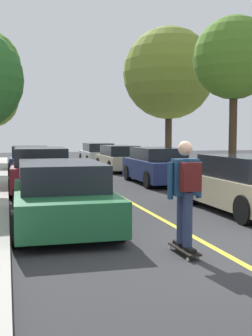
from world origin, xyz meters
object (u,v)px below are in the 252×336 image
Objects in this scene: parked_car_left_near at (41,170)px; fire_hydrant at (250,181)px; street_tree_right_nearest at (234,59)px; parked_car_left_far at (30,160)px; parked_car_right_nearest at (245,185)px; parked_car_left_nearest at (61,195)px; skateboard at (184,249)px; skateboarder at (186,188)px; parked_car_right_near at (158,166)px; parked_car_right_far at (119,158)px; parked_car_right_farthest at (98,154)px; street_tree_right_near at (169,74)px.

parked_car_left_near reaches higher than fire_hydrant.
fire_hydrant is at bearing -105.07° from street_tree_right_nearest.
parked_car_right_nearest is (4.56, -12.33, 0.02)m from parked_car_left_far.
parked_car_right_nearest is at bearing 6.12° from parked_car_left_nearest.
skateboard is 0.49× the size of skateboarder.
parked_car_right_near is at bearing -52.35° from parked_car_left_far.
parked_car_left_nearest is 1.05× the size of parked_car_right_far.
parked_car_right_far is 1.00× the size of parked_car_right_farthest.
parked_car_left_far reaches higher than parked_car_right_far.
parked_car_right_near is at bearing 73.02° from skateboard.
parked_car_right_near is 4.46m from fire_hydrant.
street_tree_right_nearest reaches higher than parked_car_left_near.
parked_car_right_near is 6.09× the size of fire_hydrant.
parked_car_right_nearest is 4.35m from skateboarder.
parked_car_left_far is 5.86× the size of fire_hydrant.
skateboarder is (1.63, -15.52, 0.42)m from parked_car_left_far.
parked_car_left_near is at bearing -165.71° from parked_car_right_near.
street_tree_right_nearest is at bearing -50.23° from parked_car_left_far.
parked_car_left_near is 6.78m from fire_hydrant.
parked_car_left_far is 15.58m from skateboard.
parked_car_right_nearest is 0.73× the size of street_tree_right_nearest.
skateboard is (1.63, -15.49, -0.57)m from parked_car_left_far.
parked_car_left_far is at bearing 90.01° from parked_car_left_near.
skateboarder is at bearing -109.78° from street_tree_right_near.
parked_car_right_near is 0.61× the size of street_tree_right_near.
parked_car_right_near is (4.56, 1.16, -0.03)m from parked_car_left_near.
fire_hydrant is (1.50, 2.23, -0.19)m from parked_car_right_nearest.
street_tree_right_nearest reaches higher than parked_car_right_nearest.
parked_car_right_farthest is at bearing 70.35° from parked_car_left_near.
parked_car_left_nearest is at bearing -109.54° from parked_car_right_far.
parked_car_right_nearest is 2.49× the size of skateboarder.
skateboard is at bearing -58.51° from parked_car_left_nearest.
parked_car_left_near is 4.70m from parked_car_right_near.
parked_car_right_far is at bearing 79.34° from skateboarder.
skateboarder is (1.63, -2.70, 0.42)m from parked_car_left_nearest.
parked_car_right_far is (-0.00, 5.93, -0.03)m from parked_car_right_near.
parked_car_left_far is at bearing -128.67° from parked_car_right_farthest.
parked_car_right_near reaches higher than parked_car_right_farthest.
parked_car_right_farthest is at bearing 82.15° from skateboarder.
parked_car_right_farthest is (-0.00, 5.67, 0.00)m from parked_car_right_far.
parked_car_right_farthest reaches higher than skateboard.
street_tree_right_near reaches higher than parked_car_left_far.
parked_car_left_far is at bearing 166.31° from street_tree_right_near.
parked_car_right_farthest is 4.88× the size of skateboard.
parked_car_left_nearest is 0.62× the size of street_tree_right_near.
street_tree_right_nearest reaches higher than parked_car_left_far.
skateboard is at bearing -123.63° from street_tree_right_nearest.
street_tree_right_near is at bearing 70.18° from skateboard.
street_tree_right_nearest is at bearing -44.81° from parked_car_right_near.
parked_car_right_farthest is 21.39m from skateboard.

